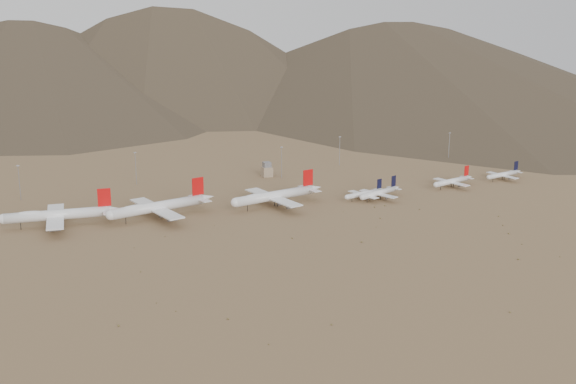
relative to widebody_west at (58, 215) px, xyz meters
name	(u,v)px	position (x,y,z in m)	size (l,w,h in m)	color
ground	(288,219)	(140.20, -39.75, -7.80)	(3000.00, 3000.00, 0.00)	#9A7650
widebody_west	(58,215)	(0.00, 0.00, 0.00)	(76.16, 58.87, 22.64)	white
widebody_centre	(158,206)	(62.60, -5.48, 0.21)	(76.70, 60.46, 23.23)	white
widebody_east	(275,196)	(143.56, -6.89, -0.09)	(74.17, 58.29, 22.37)	white
narrowbody_a	(365,193)	(210.67, -13.36, -3.62)	(38.28, 28.24, 12.89)	white
narrowbody_b	(380,193)	(220.86, -16.77, -3.08)	(41.73, 31.34, 14.56)	white
narrowbody_c	(453,181)	(290.20, -6.83, -3.06)	(43.20, 31.98, 14.63)	white
narrowbody_d	(504,174)	(342.30, -1.55, -3.48)	(39.87, 29.26, 13.33)	white
control_tower	(267,170)	(170.20, 80.25, -2.49)	(8.00, 8.00, 12.00)	gray
mast_far_west	(19,181)	(-19.38, 77.26, 6.40)	(2.00, 0.60, 25.70)	gray
mast_west	(136,167)	(66.39, 93.17, 6.40)	(2.00, 0.60, 25.70)	gray
mast_centre	(282,161)	(179.39, 70.88, 6.40)	(2.00, 0.60, 25.70)	gray
mast_east	(340,149)	(243.79, 96.24, 6.40)	(2.00, 0.60, 25.70)	gray
mast_far_east	(449,145)	(343.44, 77.06, 6.40)	(2.00, 0.60, 25.70)	gray
desert_scrub	(384,252)	(166.04, -120.74, -7.45)	(439.09, 181.67, 0.94)	brown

